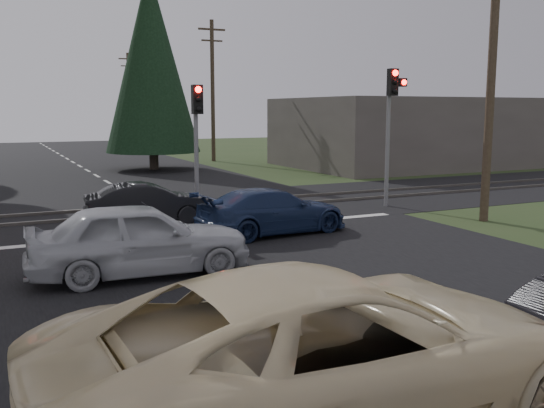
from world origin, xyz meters
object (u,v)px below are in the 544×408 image
utility_pole_near (492,62)px  silver_car (140,239)px  traffic_signal_right (392,110)px  blue_sedan (272,211)px  dark_car_far (148,204)px  traffic_signal_center (197,127)px  utility_pole_mid (213,88)px  cream_coupe (330,350)px  utility_pole_far (129,96)px

utility_pole_near → silver_car: (-10.85, -1.64, -3.97)m
traffic_signal_right → blue_sedan: size_ratio=1.11×
silver_car → dark_car_far: silver_car is taller
traffic_signal_center → traffic_signal_right: bearing=-10.4°
utility_pole_near → utility_pole_mid: 24.00m
cream_coupe → silver_car: bearing=1.2°
traffic_signal_center → blue_sedan: traffic_signal_center is taller
utility_pole_far → traffic_signal_center: bearing=-99.6°
utility_pole_far → dark_car_far: utility_pole_far is taller
blue_sedan → cream_coupe: bearing=152.1°
traffic_signal_center → blue_sedan: size_ratio=0.96×
utility_pole_mid → cream_coupe: bearing=-107.8°
utility_pole_far → dark_car_far: 46.25m
utility_pole_mid → utility_pole_far: same height
traffic_signal_right → utility_pole_mid: (0.95, 20.53, 1.41)m
utility_pole_far → silver_car: size_ratio=2.04×
utility_pole_near → dark_car_far: (-9.31, 3.89, -4.12)m
utility_pole_near → traffic_signal_right: bearing=105.3°
silver_car → dark_car_far: (1.54, 5.53, -0.15)m
traffic_signal_right → cream_coupe: bearing=-128.6°
utility_pole_mid → blue_sedan: utility_pole_mid is taller
utility_pole_near → utility_pole_mid: (0.00, 24.00, 0.00)m
utility_pole_near → cream_coupe: utility_pole_near is taller
traffic_signal_right → dark_car_far: size_ratio=1.29×
silver_car → traffic_signal_right: bearing=-59.2°
utility_pole_far → cream_coupe: size_ratio=1.47×
traffic_signal_right → cream_coupe: size_ratio=0.77×
blue_sedan → dark_car_far: bearing=37.0°
cream_coupe → silver_car: size_ratio=1.39×
cream_coupe → utility_pole_near: bearing=-53.4°
utility_pole_far → utility_pole_mid: bearing=-90.0°
traffic_signal_right → dark_car_far: (-8.36, 0.42, -2.71)m
traffic_signal_center → cream_coupe: bearing=-102.6°
cream_coupe → traffic_signal_right: bearing=-40.9°
blue_sedan → traffic_signal_right: bearing=-72.4°
cream_coupe → utility_pole_mid: bearing=-20.2°
traffic_signal_center → utility_pole_near: 9.05m
traffic_signal_right → traffic_signal_center: traffic_signal_right is taller
traffic_signal_right → utility_pole_near: 3.87m
traffic_signal_right → blue_sedan: bearing=-156.4°
cream_coupe → silver_car: (-0.41, 6.78, -0.10)m
silver_car → blue_sedan: (4.22, 2.64, -0.14)m
cream_coupe → blue_sedan: (3.81, 9.42, -0.23)m
utility_pole_far → silver_car: utility_pole_far is taller
utility_pole_mid → silver_car: size_ratio=2.04×
dark_car_far → blue_sedan: bearing=-132.3°
traffic_signal_center → utility_pole_near: utility_pole_near is taller
traffic_signal_right → utility_pole_far: 45.56m
utility_pole_mid → utility_pole_far: 25.00m
traffic_signal_center → silver_car: 7.44m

